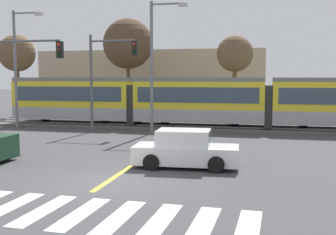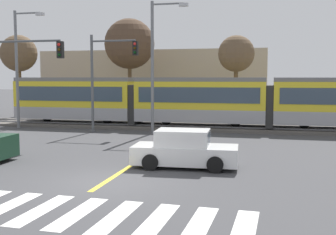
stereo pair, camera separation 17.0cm
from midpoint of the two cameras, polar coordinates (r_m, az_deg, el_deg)
name	(u,v)px [view 1 (the left image)]	position (r m, az deg, el deg)	size (l,w,h in m)	color
ground_plane	(106,183)	(14.85, -8.68, -8.70)	(200.00, 200.00, 0.00)	#3D3D3F
track_bed	(188,127)	(30.04, 2.61, -1.29)	(120.00, 4.00, 0.18)	#56514C
rail_near	(187,126)	(29.32, 2.36, -1.18)	(120.00, 0.08, 0.10)	#939399
rail_far	(190,124)	(30.73, 2.86, -0.88)	(120.00, 0.08, 0.10)	#939399
light_rail_tram	(199,100)	(29.74, 4.11, 2.41)	(28.00, 2.64, 3.43)	#9E9EA3
crosswalk_stripe_3	(9,207)	(12.86, -21.10, -11.23)	(0.56, 2.80, 0.01)	silver
crosswalk_stripe_4	(44,210)	(12.27, -16.85, -11.91)	(0.56, 2.80, 0.01)	silver
crosswalk_stripe_5	(81,213)	(11.75, -12.16, -12.58)	(0.56, 2.80, 0.01)	silver
crosswalk_stripe_6	(119,217)	(11.31, -7.06, -13.22)	(0.56, 2.80, 0.01)	silver
crosswalk_stripe_7	(160,221)	(10.96, -1.56, -13.79)	(0.56, 2.80, 0.01)	silver
crosswalk_stripe_8	(203,225)	(10.72, 4.27, -14.26)	(0.56, 2.80, 0.01)	silver
crosswalk_stripe_9	(248,229)	(10.59, 10.32, -14.59)	(0.56, 2.80, 0.01)	silver
lane_centre_line	(154,151)	(20.76, -2.18, -4.57)	(0.20, 15.24, 0.01)	gold
sedan_crossing	(186,150)	(17.03, 2.13, -4.41)	(4.29, 2.09, 1.52)	silver
traffic_light_far_left	(106,69)	(27.79, -8.59, 6.55)	(3.25, 0.38, 6.38)	#515459
traffic_light_mid_left	(18,70)	(24.79, -19.83, 6.03)	(4.25, 0.38, 5.95)	#515459
street_lamp_west	(18,62)	(31.70, -19.80, 7.14)	(2.33, 0.28, 8.27)	slate
street_lamp_centre	(155,59)	(27.00, -1.93, 7.96)	(2.41, 0.28, 8.40)	slate
bare_tree_far_west	(17,54)	(39.51, -19.92, 8.11)	(3.19, 3.19, 7.32)	brown
bare_tree_west	(128,44)	(36.12, -5.58, 9.86)	(4.23, 4.23, 8.55)	brown
bare_tree_east	(235,54)	(33.48, 8.90, 8.43)	(2.84, 2.84, 6.88)	brown
building_backdrop_far	(153,82)	(42.58, -2.13, 4.76)	(22.05, 6.00, 6.21)	tan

